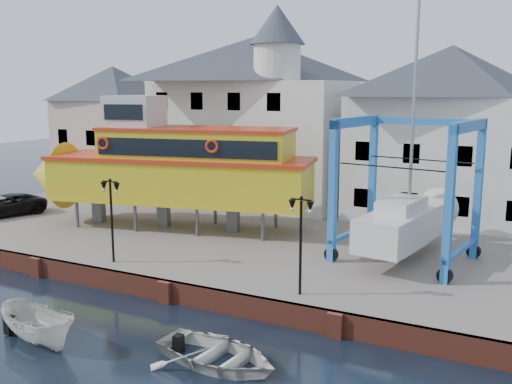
% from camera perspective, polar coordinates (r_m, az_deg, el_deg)
% --- Properties ---
extents(ground, '(140.00, 140.00, 0.00)m').
position_cam_1_polar(ground, '(26.46, -8.98, -10.85)').
color(ground, black).
rests_on(ground, ground).
extents(hardstanding, '(44.00, 22.00, 1.00)m').
position_cam_1_polar(hardstanding, '(35.35, 1.49, -4.41)').
color(hardstanding, '#6C615C').
rests_on(hardstanding, ground).
extents(quay_wall, '(44.00, 0.47, 1.00)m').
position_cam_1_polar(quay_wall, '(26.36, -8.87, -9.76)').
color(quay_wall, brown).
rests_on(quay_wall, ground).
extents(building_pink, '(8.00, 7.00, 10.30)m').
position_cam_1_polar(building_pink, '(50.11, -13.92, 6.22)').
color(building_pink, '#C7A99A').
rests_on(building_pink, hardstanding).
extents(building_white_main, '(14.00, 8.30, 14.00)m').
position_cam_1_polar(building_white_main, '(43.02, -0.12, 7.48)').
color(building_white_main, silver).
rests_on(building_white_main, hardstanding).
extents(building_white_right, '(12.00, 8.00, 11.20)m').
position_cam_1_polar(building_white_right, '(39.40, 18.67, 5.58)').
color(building_white_right, silver).
rests_on(building_white_right, hardstanding).
extents(lamp_post_left, '(1.12, 0.32, 4.20)m').
position_cam_1_polar(lamp_post_left, '(28.64, -14.32, -0.71)').
color(lamp_post_left, black).
rests_on(lamp_post_left, hardstanding).
extents(lamp_post_right, '(1.12, 0.32, 4.20)m').
position_cam_1_polar(lamp_post_right, '(23.41, 4.52, -2.86)').
color(lamp_post_right, black).
rests_on(lamp_post_right, hardstanding).
extents(tour_boat, '(19.02, 7.97, 8.06)m').
position_cam_1_polar(tour_boat, '(35.37, -9.29, 2.58)').
color(tour_boat, '#59595E').
rests_on(tour_boat, hardstanding).
extents(travel_lift, '(7.01, 9.23, 13.58)m').
position_cam_1_polar(travel_lift, '(30.00, 15.22, -2.03)').
color(travel_lift, '#136CAC').
rests_on(travel_lift, hardstanding).
extents(van, '(3.90, 5.58, 1.41)m').
position_cam_1_polar(van, '(42.04, -23.72, -1.22)').
color(van, black).
rests_on(van, hardstanding).
extents(motorboat_a, '(4.39, 2.40, 1.61)m').
position_cam_1_polar(motorboat_a, '(23.82, -20.81, -13.90)').
color(motorboat_a, silver).
rests_on(motorboat_a, ground).
extents(motorboat_b, '(5.12, 3.93, 0.98)m').
position_cam_1_polar(motorboat_b, '(20.88, -3.94, -16.77)').
color(motorboat_b, silver).
rests_on(motorboat_b, ground).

